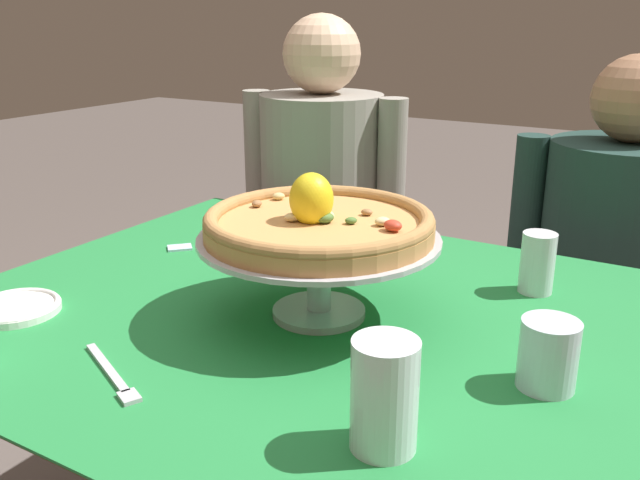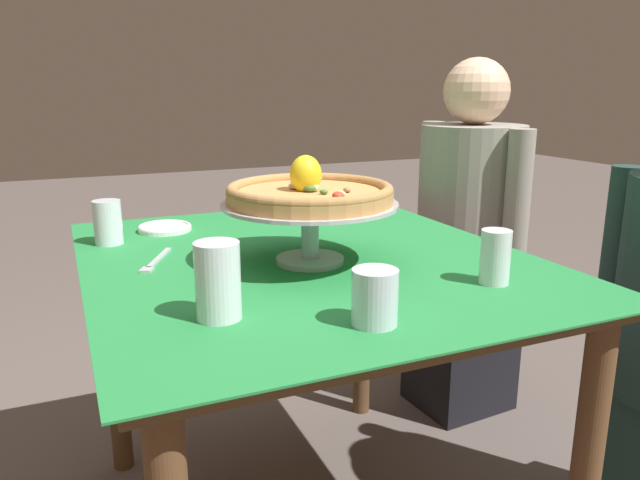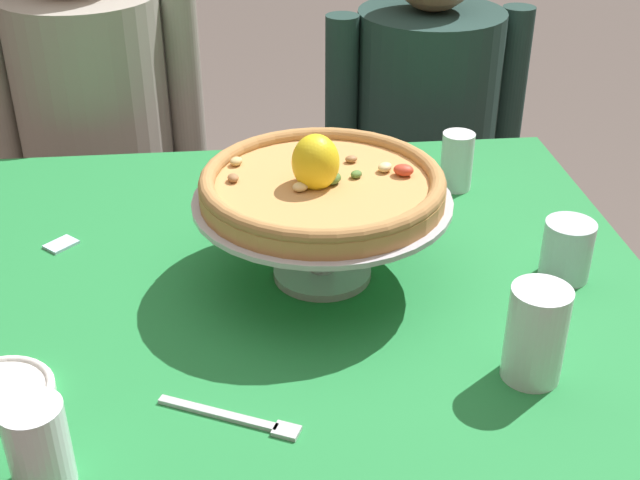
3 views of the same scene
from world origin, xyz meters
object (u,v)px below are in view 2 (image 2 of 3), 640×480
dinner_fork (156,261)px  water_glass_front_right (218,286)px  water_glass_back_right (495,261)px  sugar_packet (297,219)px  pizza_stand (310,217)px  water_glass_front_left (108,225)px  pizza (310,192)px  side_plate (165,228)px  diner_left (467,245)px  water_glass_side_right (375,301)px

dinner_fork → water_glass_front_right: bearing=7.1°
water_glass_back_right → dinner_fork: 0.74m
water_glass_front_right → sugar_packet: size_ratio=2.70×
pizza_stand → water_glass_front_left: (-0.35, -0.40, -0.06)m
dinner_fork → sugar_packet: dinner_fork is taller
water_glass_back_right → sugar_packet: bearing=-168.2°
pizza → sugar_packet: (-0.42, 0.14, -0.16)m
pizza_stand → sugar_packet: bearing=162.2°
pizza → sugar_packet: pizza is taller
pizza → side_plate: bearing=-150.6°
pizza_stand → pizza: (-0.00, -0.00, 0.06)m
pizza → diner_left: diner_left is taller
water_glass_front_left → water_glass_back_right: bearing=47.1°
water_glass_side_right → pizza_stand: bearing=173.8°
water_glass_back_right → diner_left: size_ratio=0.09×
diner_left → pizza_stand: bearing=-59.8°
pizza_stand → water_glass_back_right: size_ratio=3.55×
water_glass_side_right → diner_left: (-0.83, 0.82, -0.20)m
sugar_packet → water_glass_side_right: bearing=-12.4°
water_glass_front_right → dinner_fork: 0.39m
pizza_stand → water_glass_front_left: size_ratio=3.52×
water_glass_front_left → side_plate: water_glass_front_left is taller
sugar_packet → dinner_fork: bearing=-57.9°
water_glass_side_right → water_glass_front_right: size_ratio=0.71×
water_glass_front_left → water_glass_front_right: 0.62m
dinner_fork → side_plate: bearing=166.8°
water_glass_side_right → side_plate: 0.85m
water_glass_front_left → water_glass_side_right: bearing=26.2°
water_glass_back_right → water_glass_front_right: (-0.04, -0.56, 0.01)m
sugar_packet → side_plate: bearing=-92.4°
pizza → side_plate: 0.53m
side_plate → diner_left: (-0.01, 1.03, -0.16)m
water_glass_front_right → water_glass_front_left: bearing=-167.9°
pizza → water_glass_side_right: 0.40m
water_glass_side_right → sugar_packet: (-0.80, 0.18, -0.04)m
pizza_stand → water_glass_side_right: size_ratio=4.09×
pizza_stand → water_glass_front_right: bearing=-47.7°
water_glass_front_left → sugar_packet: water_glass_front_left is taller
pizza_stand → side_plate: (-0.44, -0.25, -0.10)m
pizza_stand → water_glass_back_right: (0.28, 0.28, -0.06)m
water_glass_back_right → side_plate: 0.90m
pizza_stand → water_glass_side_right: bearing=-6.2°
pizza_stand → diner_left: size_ratio=0.32×
water_glass_front_right → sugar_packet: bearing=148.8°
pizza_stand → pizza: 0.06m
water_glass_front_right → water_glass_side_right: bearing=60.7°
water_glass_back_right → diner_left: bearing=146.0°
water_glass_side_right → dinner_fork: 0.59m
side_plate → diner_left: 1.04m
water_glass_back_right → water_glass_front_right: 0.56m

